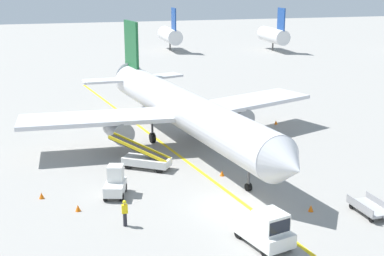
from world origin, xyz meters
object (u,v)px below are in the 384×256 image
ground_crew_wing_walker (255,145)px  baggage_tug_near_wing (115,183)px  belt_loader_forward_hold (145,159)px  safety_cone_tail_area (311,208)px  pushback_tug (265,229)px  safety_cone_wingtip_right (42,195)px  safety_cone_wingtip_left (78,208)px  airliner (181,108)px  safety_cone_nose_right (276,122)px  baggage_cart_loaded (369,207)px  safety_cone_nose_left (222,173)px  ground_crew_marshaller (125,212)px

ground_crew_wing_walker → baggage_tug_near_wing: bearing=-156.2°
belt_loader_forward_hold → safety_cone_tail_area: belt_loader_forward_hold is taller
pushback_tug → ground_crew_wing_walker: pushback_tug is taller
pushback_tug → safety_cone_tail_area: pushback_tug is taller
ground_crew_wing_walker → safety_cone_wingtip_right: size_ratio=3.86×
belt_loader_forward_hold → safety_cone_wingtip_left: 8.89m
safety_cone_wingtip_left → airliner: bearing=50.6°
safety_cone_nose_right → pushback_tug: bearing=-115.3°
baggage_tug_near_wing → baggage_cart_loaded: (15.32, -7.40, -0.46)m
baggage_tug_near_wing → safety_cone_wingtip_right: (-5.01, 0.76, -0.71)m
belt_loader_forward_hold → safety_cone_nose_left: 6.29m
baggage_tug_near_wing → safety_cone_tail_area: 13.37m
pushback_tug → safety_cone_nose_right: bearing=64.7°
baggage_cart_loaded → safety_cone_nose_left: baggage_cart_loaded is taller
pushback_tug → belt_loader_forward_hold: belt_loader_forward_hold is taller
airliner → ground_crew_wing_walker: 7.49m
baggage_cart_loaded → safety_cone_nose_left: bearing=127.8°
safety_cone_wingtip_left → ground_crew_wing_walker: bearing=26.2°
baggage_cart_loaded → safety_cone_wingtip_right: 21.91m
pushback_tug → ground_crew_wing_walker: (5.35, 15.01, -0.08)m
safety_cone_wingtip_right → safety_cone_tail_area: same height
airliner → ground_crew_wing_walker: size_ratio=20.73×
baggage_tug_near_wing → ground_crew_wing_walker: size_ratio=1.57×
airliner → pushback_tug: size_ratio=8.88×
airliner → baggage_cart_loaded: 19.57m
pushback_tug → safety_cone_nose_left: 11.10m
ground_crew_wing_walker → safety_cone_wingtip_right: bearing=-164.7°
pushback_tug → ground_crew_wing_walker: 15.93m
belt_loader_forward_hold → safety_cone_nose_left: bearing=-31.0°
belt_loader_forward_hold → ground_crew_wing_walker: size_ratio=2.85×
pushback_tug → airliner: bearing=90.0°
ground_crew_marshaller → safety_cone_wingtip_left: 4.02m
belt_loader_forward_hold → safety_cone_nose_right: bearing=31.2°
baggage_cart_loaded → airliner: bearing=114.6°
pushback_tug → baggage_tug_near_wing: 11.91m
baggage_cart_loaded → safety_cone_tail_area: baggage_cart_loaded is taller
ground_crew_wing_walker → belt_loader_forward_hold: bearing=-175.4°
ground_crew_marshaller → safety_cone_wingtip_right: size_ratio=3.86×
airliner → safety_cone_tail_area: airliner is taller
ground_crew_wing_walker → safety_cone_wingtip_left: 17.11m
airliner → safety_cone_wingtip_right: airliner is taller
safety_cone_nose_right → safety_cone_tail_area: 21.18m
airliner → safety_cone_wingtip_right: bearing=-142.5°
baggage_tug_near_wing → belt_loader_forward_hold: size_ratio=0.55×
ground_crew_wing_walker → safety_cone_wingtip_left: bearing=-153.8°
airliner → safety_cone_nose_left: airliner is taller
baggage_tug_near_wing → safety_cone_nose_right: (18.41, 14.14, -0.71)m
ground_crew_wing_walker → safety_cone_tail_area: ground_crew_wing_walker is taller
ground_crew_wing_walker → safety_cone_wingtip_right: ground_crew_wing_walker is taller
belt_loader_forward_hold → safety_cone_wingtip_right: bearing=-153.2°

